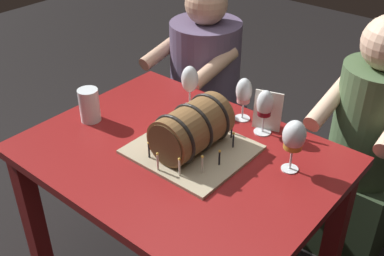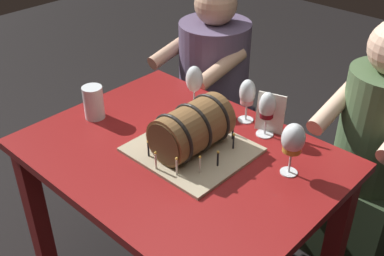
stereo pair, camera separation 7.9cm
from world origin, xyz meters
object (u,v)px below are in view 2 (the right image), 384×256
wine_glass_red (267,108)px  wine_glass_rose (247,94)px  dining_table (180,178)px  wine_glass_empty (194,80)px  menu_card (270,113)px  wine_glass_amber (293,141)px  barrel_cake (192,131)px  person_seated_right (368,163)px  beer_pint (94,104)px  person_seated_left (213,94)px

wine_glass_red → wine_glass_rose: wine_glass_red is taller
wine_glass_rose → dining_table: bearing=-96.8°
wine_glass_empty → dining_table: bearing=-56.2°
menu_card → dining_table: bearing=-131.3°
wine_glass_amber → menu_card: (-0.21, 0.17, -0.05)m
wine_glass_empty → menu_card: (0.34, 0.06, -0.05)m
dining_table → barrel_cake: barrel_cake is taller
wine_glass_amber → person_seated_right: person_seated_right is taller
wine_glass_red → wine_glass_rose: (-0.12, 0.03, -0.00)m
dining_table → beer_pint: bearing=-171.8°
person_seated_left → beer_pint: bearing=-88.8°
wine_glass_red → beer_pint: 0.69m
wine_glass_empty → person_seated_left: (-0.26, 0.42, -0.33)m
dining_table → wine_glass_red: (0.16, 0.31, 0.24)m
dining_table → wine_glass_amber: size_ratio=5.73×
wine_glass_empty → menu_card: wine_glass_empty is taller
barrel_cake → wine_glass_empty: size_ratio=2.15×
dining_table → wine_glass_rose: 0.42m
wine_glass_red → dining_table: bearing=-117.4°
wine_glass_amber → wine_glass_empty: (-0.55, 0.11, -0.01)m
dining_table → beer_pint: 0.47m
wine_glass_rose → person_seated_right: 0.63m
barrel_cake → beer_pint: size_ratio=2.94×
wine_glass_red → wine_glass_rose: bearing=164.2°
barrel_cake → wine_glass_red: barrel_cake is taller
wine_glass_empty → person_seated_left: size_ratio=0.17×
wine_glass_amber → beer_pint: bearing=-163.7°
wine_glass_red → person_seated_right: bearing=54.3°
beer_pint → menu_card: 0.71m
dining_table → wine_glass_empty: bearing=123.8°
dining_table → wine_glass_empty: wine_glass_empty is taller
barrel_cake → person_seated_right: (0.41, 0.67, -0.29)m
person_seated_right → dining_table: bearing=-122.2°
beer_pint → wine_glass_amber: bearing=16.3°
wine_glass_empty → menu_card: size_ratio=1.18×
dining_table → wine_glass_red: bearing=62.6°
wine_glass_red → menu_card: (-0.00, 0.03, -0.04)m
person_seated_left → person_seated_right: bearing=-0.0°
wine_glass_amber → wine_glass_red: wine_glass_amber is taller
wine_glass_amber → person_seated_right: 0.64m
dining_table → wine_glass_empty: (-0.19, 0.28, 0.25)m
menu_card → person_seated_right: person_seated_right is taller
wine_glass_red → wine_glass_empty: (-0.35, -0.03, 0.01)m
person_seated_left → wine_glass_empty: bearing=-58.9°
wine_glass_red → person_seated_left: (-0.60, 0.39, -0.32)m
wine_glass_empty → person_seated_right: bearing=33.9°
menu_card → wine_glass_amber: bearing=-57.0°
beer_pint → wine_glass_rose: bearing=40.8°
wine_glass_empty → beer_pint: bearing=-125.0°
wine_glass_red → beer_pint: size_ratio=1.33×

